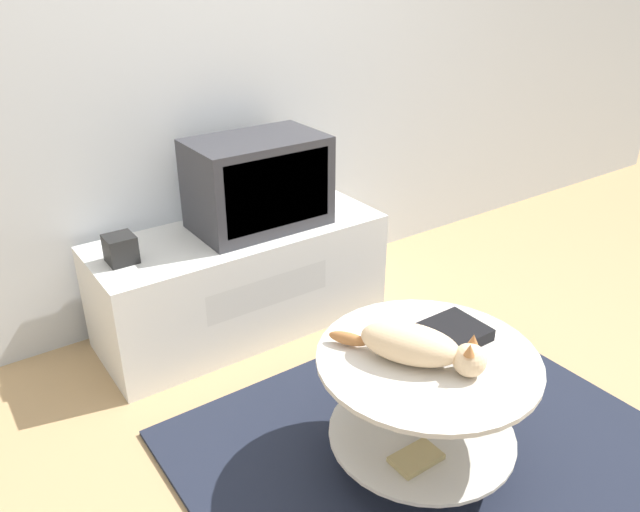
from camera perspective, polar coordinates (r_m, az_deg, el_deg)
ground_plane at (r=2.49m, az=10.30°, el=-17.65°), size 12.00×12.00×0.00m
wall_back at (r=3.11m, az=-9.28°, el=18.32°), size 8.00×0.05×2.60m
rug at (r=2.49m, az=10.32°, el=-17.48°), size 1.72×1.50×0.02m
tv_stand at (r=3.07m, az=-7.16°, el=-2.13°), size 1.40×0.53×0.52m
tv at (r=2.94m, az=-5.70°, el=6.68°), size 0.62×0.38×0.43m
speaker at (r=2.74m, az=-17.77°, el=0.62°), size 0.12×0.12×0.12m
coffee_table at (r=2.23m, az=9.52°, el=-12.47°), size 0.75×0.75×0.48m
dvd_box at (r=2.22m, az=11.93°, el=-6.92°), size 0.23×0.19×0.04m
cat at (r=2.06m, az=8.90°, el=-8.13°), size 0.32×0.47×0.13m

